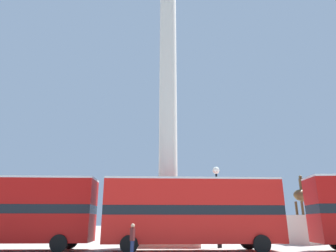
% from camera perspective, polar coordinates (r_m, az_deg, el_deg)
% --- Properties ---
extents(ground_plane, '(200.00, 200.00, 0.00)m').
position_cam_1_polar(ground_plane, '(23.81, -0.00, -21.85)').
color(ground_plane, '#ADA89E').
extents(monument_column, '(4.55, 4.55, 25.69)m').
position_cam_1_polar(monument_column, '(24.87, -0.00, -0.39)').
color(monument_column, beige).
rests_on(monument_column, ground_plane).
extents(bus_b, '(11.03, 3.48, 4.43)m').
position_cam_1_polar(bus_b, '(22.19, -28.31, -13.83)').
color(bus_b, '#A80F0C').
rests_on(bus_b, ground_plane).
extents(bus_c, '(10.88, 3.46, 4.29)m').
position_cam_1_polar(bus_c, '(19.37, 4.66, -15.73)').
color(bus_c, red).
rests_on(bus_c, ground_plane).
extents(equestrian_statue, '(4.02, 3.75, 5.48)m').
position_cam_1_polar(equestrian_statue, '(28.01, 24.92, -16.65)').
color(equestrian_statue, beige).
rests_on(equestrian_statue, ground_plane).
extents(street_lamp, '(0.52, 0.52, 5.55)m').
position_cam_1_polar(street_lamp, '(22.23, 9.35, -12.67)').
color(street_lamp, black).
rests_on(street_lamp, ground_plane).
extents(pedestrian_near_lamp, '(0.22, 0.44, 1.62)m').
position_cam_1_polar(pedestrian_near_lamp, '(16.41, -6.80, -20.51)').
color(pedestrian_near_lamp, '#192347').
rests_on(pedestrian_near_lamp, ground_plane).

